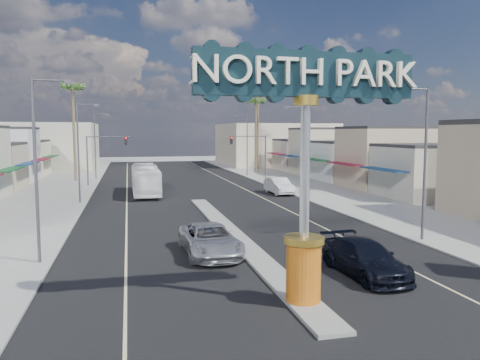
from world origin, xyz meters
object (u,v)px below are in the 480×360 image
streetlight_r_mid (300,146)px  palm_right_mid (256,105)px  traffic_signal_left (103,150)px  streetlight_l_mid (80,148)px  suv_right (365,258)px  car_parked_right (279,186)px  traffic_signal_right (252,149)px  streetlight_l_far (96,142)px  palm_left_far (73,92)px  city_bus (145,180)px  streetlight_r_near (423,156)px  palm_right_far (258,96)px  streetlight_r_far (246,142)px  suv_left (210,240)px  gateway_sign (305,147)px  streetlight_l_near (39,161)px

streetlight_r_mid → palm_right_mid: palm_right_mid is taller
traffic_signal_left → streetlight_l_mid: streetlight_l_mid is taller
suv_right → car_parked_right: car_parked_right is taller
suv_right → car_parked_right: size_ratio=1.05×
traffic_signal_right → streetlight_l_far: bearing=157.8°
palm_left_far → car_parked_right: palm_left_far is taller
city_bus → streetlight_r_near: bearing=-59.5°
palm_right_far → palm_right_mid: bearing=-108.4°
traffic_signal_left → palm_left_far: 10.14m
streetlight_r_mid → streetlight_r_far: bearing=90.0°
streetlight_r_far → traffic_signal_left: bearing=-157.8°
traffic_signal_right → suv_left: traffic_signal_right is taller
streetlight_r_mid → city_bus: size_ratio=0.81×
traffic_signal_right → suv_right: bearing=-97.5°
streetlight_r_far → palm_right_mid: palm_right_mid is taller
palm_right_far → streetlight_r_mid: bearing=-98.1°
streetlight_r_mid → palm_right_far: (4.57, 32.00, 7.32)m
traffic_signal_right → streetlight_l_far: (-19.62, 8.01, 0.79)m
traffic_signal_right → streetlight_r_far: size_ratio=0.67×
suv_left → suv_right: (6.21, -5.08, -0.02)m
traffic_signal_right → streetlight_r_near: streetlight_r_near is taller
streetlight_l_mid → streetlight_r_near: 28.90m
gateway_sign → streetlight_r_far: bearing=78.2°
palm_right_mid → streetlight_l_far: bearing=-170.3°
streetlight_r_near → streetlight_l_far: bearing=116.4°
suv_left → car_parked_right: (11.19, 22.45, 0.04)m
traffic_signal_left → streetlight_r_near: bearing=-60.0°
palm_right_mid → suv_right: (-8.98, -51.24, -9.82)m
streetlight_l_far → streetlight_r_mid: 30.32m
streetlight_l_mid → suv_right: bearing=-60.2°
streetlight_r_near → car_parked_right: (-1.43, 22.28, -4.22)m
traffic_signal_left → traffic_signal_right: size_ratio=1.00×
car_parked_right → streetlight_r_near: bearing=-88.2°
streetlight_l_mid → palm_right_far: palm_right_far is taller
streetlight_l_far → streetlight_r_near: 46.90m
suv_right → suv_left: bearing=137.8°
streetlight_l_near → streetlight_r_mid: bearing=43.8°
suv_left → palm_right_far: bearing=69.6°
traffic_signal_left → traffic_signal_right: same height
streetlight_l_mid → palm_right_mid: palm_right_mid is taller
palm_left_far → car_parked_right: bearing=-38.8°
streetlight_l_near → palm_right_far: (25.43, 52.00, 7.32)m
palm_right_far → city_bus: size_ratio=1.28×
palm_right_mid → suv_left: size_ratio=2.09×
gateway_sign → streetlight_r_near: size_ratio=1.02×
traffic_signal_right → streetlight_r_near: (1.25, -33.99, 0.79)m
streetlight_r_near → streetlight_l_near: bearing=180.0°
streetlight_l_near → palm_left_far: bearing=93.7°
traffic_signal_left → streetlight_l_far: bearing=98.9°
traffic_signal_left → palm_right_far: 31.22m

